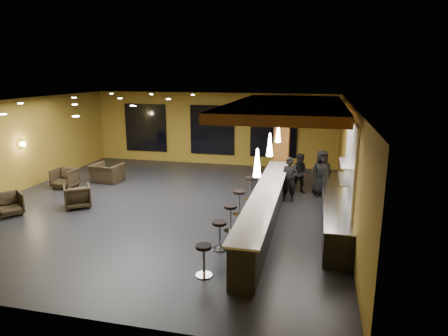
% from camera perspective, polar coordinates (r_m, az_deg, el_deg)
% --- Properties ---
extents(floor, '(12.00, 13.00, 0.10)m').
position_cam_1_polar(floor, '(14.03, -8.48, -5.39)').
color(floor, black).
rests_on(floor, ground).
extents(ceiling, '(12.00, 13.00, 0.10)m').
position_cam_1_polar(ceiling, '(13.31, -9.03, 9.43)').
color(ceiling, black).
extents(wall_back, '(12.00, 0.10, 3.50)m').
position_cam_1_polar(wall_back, '(19.69, -1.62, 5.64)').
color(wall_back, olive).
rests_on(wall_back, floor).
extents(wall_front, '(12.00, 0.10, 3.50)m').
position_cam_1_polar(wall_front, '(8.11, -26.36, -7.61)').
color(wall_front, olive).
rests_on(wall_front, floor).
extents(wall_left, '(0.10, 13.00, 3.50)m').
position_cam_1_polar(wall_left, '(16.77, -28.33, 2.60)').
color(wall_left, olive).
rests_on(wall_left, floor).
extents(wall_right, '(0.10, 13.00, 3.50)m').
position_cam_1_polar(wall_right, '(12.64, 17.63, 0.47)').
color(wall_right, olive).
rests_on(wall_right, floor).
extents(wood_soffit, '(3.60, 8.00, 0.28)m').
position_cam_1_polar(wood_soffit, '(13.38, 8.97, 8.63)').
color(wood_soffit, '#9C5A2D').
rests_on(wood_soffit, ceiling).
extents(window_left, '(2.20, 0.06, 2.40)m').
position_cam_1_polar(window_left, '(20.77, -11.12, 5.67)').
color(window_left, black).
rests_on(window_left, wall_back).
extents(window_center, '(2.20, 0.06, 2.40)m').
position_cam_1_polar(window_center, '(19.59, -1.70, 5.45)').
color(window_center, black).
rests_on(window_center, wall_back).
extents(window_right, '(2.20, 0.06, 2.40)m').
position_cam_1_polar(window_right, '(19.05, 7.08, 5.12)').
color(window_right, black).
rests_on(window_right, wall_back).
extents(tile_backsplash, '(0.06, 3.20, 2.40)m').
position_cam_1_polar(tile_backsplash, '(11.60, 17.61, 0.60)').
color(tile_backsplash, white).
rests_on(tile_backsplash, wall_right).
extents(bar_counter, '(0.60, 8.00, 1.00)m').
position_cam_1_polar(bar_counter, '(12.06, 6.03, -5.77)').
color(bar_counter, black).
rests_on(bar_counter, floor).
extents(bar_top, '(0.78, 8.10, 0.05)m').
position_cam_1_polar(bar_top, '(11.89, 6.10, -3.38)').
color(bar_top, silver).
rests_on(bar_top, bar_counter).
extents(prep_counter, '(0.70, 6.00, 0.86)m').
position_cam_1_polar(prep_counter, '(12.49, 15.51, -5.85)').
color(prep_counter, black).
rests_on(prep_counter, floor).
extents(prep_top, '(0.72, 6.00, 0.03)m').
position_cam_1_polar(prep_top, '(12.35, 15.64, -3.86)').
color(prep_top, silver).
rests_on(prep_top, prep_counter).
extents(wall_shelf_lower, '(0.30, 1.50, 0.03)m').
position_cam_1_polar(wall_shelf_lower, '(11.49, 16.83, -1.53)').
color(wall_shelf_lower, silver).
rests_on(wall_shelf_lower, wall_right).
extents(wall_shelf_upper, '(0.30, 1.50, 0.03)m').
position_cam_1_polar(wall_shelf_upper, '(11.39, 16.99, 0.66)').
color(wall_shelf_upper, silver).
rests_on(wall_shelf_upper, wall_right).
extents(column, '(0.60, 0.60, 3.50)m').
position_cam_1_polar(column, '(16.19, 8.25, 3.75)').
color(column, brown).
rests_on(column, floor).
extents(wall_sconce, '(0.22, 0.22, 0.22)m').
position_cam_1_polar(wall_sconce, '(17.02, -26.82, 3.08)').
color(wall_sconce, '#FFE5B2').
rests_on(wall_sconce, wall_left).
extents(pendant_0, '(0.20, 0.20, 0.70)m').
position_cam_1_polar(pendant_0, '(9.63, 4.77, 0.75)').
color(pendant_0, white).
rests_on(pendant_0, wood_soffit).
extents(pendant_1, '(0.20, 0.20, 0.70)m').
position_cam_1_polar(pendant_1, '(12.06, 6.56, 3.33)').
color(pendant_1, white).
rests_on(pendant_1, wood_soffit).
extents(pendant_2, '(0.20, 0.20, 0.70)m').
position_cam_1_polar(pendant_2, '(14.52, 7.75, 5.04)').
color(pendant_2, white).
rests_on(pendant_2, wood_soffit).
extents(staff_a, '(0.61, 0.42, 1.60)m').
position_cam_1_polar(staff_a, '(14.16, 9.30, -1.65)').
color(staff_a, black).
rests_on(staff_a, floor).
extents(staff_b, '(0.80, 0.65, 1.52)m').
position_cam_1_polar(staff_b, '(15.21, 10.91, -0.80)').
color(staff_b, black).
rests_on(staff_b, floor).
extents(staff_c, '(0.95, 0.75, 1.70)m').
position_cam_1_polar(staff_c, '(15.11, 13.76, -0.70)').
color(staff_c, black).
rests_on(staff_c, floor).
extents(armchair_a, '(1.11, 1.10, 0.73)m').
position_cam_1_polar(armchair_a, '(14.49, -28.44, -4.60)').
color(armchair_a, black).
rests_on(armchair_a, floor).
extents(armchair_b, '(1.17, 1.18, 0.78)m').
position_cam_1_polar(armchair_b, '(14.39, -20.22, -3.79)').
color(armchair_b, black).
rests_on(armchair_b, floor).
extents(armchair_c, '(0.82, 0.85, 0.77)m').
position_cam_1_polar(armchair_c, '(16.95, -21.77, -1.37)').
color(armchair_c, black).
rests_on(armchair_c, floor).
extents(armchair_d, '(1.27, 1.14, 0.77)m').
position_cam_1_polar(armchair_d, '(17.27, -16.39, -0.68)').
color(armchair_d, black).
rests_on(armchair_d, floor).
extents(bar_stool_0, '(0.38, 0.38, 0.75)m').
position_cam_1_polar(bar_stool_0, '(9.12, -2.91, -12.47)').
color(bar_stool_0, silver).
rests_on(bar_stool_0, floor).
extents(bar_stool_1, '(0.39, 0.39, 0.76)m').
position_cam_1_polar(bar_stool_1, '(10.36, -0.65, -9.09)').
color(bar_stool_1, silver).
rests_on(bar_stool_1, floor).
extents(bar_stool_2, '(0.40, 0.40, 0.79)m').
position_cam_1_polar(bar_stool_2, '(11.48, 0.91, -6.69)').
color(bar_stool_2, silver).
rests_on(bar_stool_2, floor).
extents(bar_stool_3, '(0.41, 0.41, 0.81)m').
position_cam_1_polar(bar_stool_3, '(12.74, 2.16, -4.53)').
color(bar_stool_3, silver).
rests_on(bar_stool_3, floor).
extents(bar_stool_4, '(0.43, 0.43, 0.85)m').
position_cam_1_polar(bar_stool_4, '(14.21, 3.84, -2.50)').
color(bar_stool_4, silver).
rests_on(bar_stool_4, floor).
extents(bar_stool_5, '(0.39, 0.39, 0.77)m').
position_cam_1_polar(bar_stool_5, '(15.44, 4.99, -1.41)').
color(bar_stool_5, silver).
rests_on(bar_stool_5, floor).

